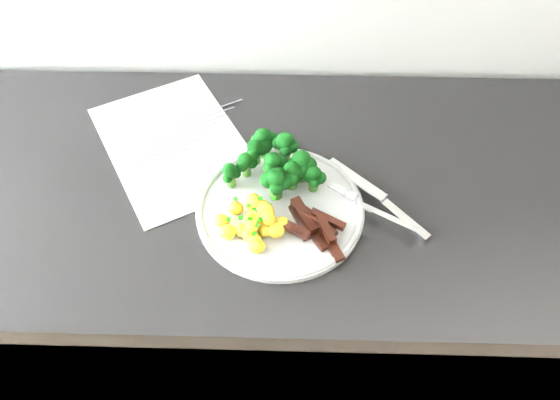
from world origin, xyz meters
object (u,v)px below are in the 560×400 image
plate (280,209)px  potatoes (257,221)px  counter (320,311)px  knife (389,207)px  broccoli (278,162)px  fork (373,209)px  recipe_paper (175,143)px  beef_strips (313,225)px

plate → potatoes: bearing=-131.9°
counter → knife: (0.09, -0.05, 0.44)m
broccoli → fork: bearing=-24.6°
fork → knife: bearing=22.8°
recipe_paper → plate: size_ratio=1.44×
knife → plate: bearing=-177.5°
counter → plate: (-0.09, -0.06, 0.44)m
counter → knife: bearing=-28.5°
beef_strips → knife: (0.12, 0.05, -0.01)m
beef_strips → knife: bearing=20.8°
recipe_paper → plate: bearing=-37.8°
plate → fork: fork is taller
counter → fork: fork is taller
broccoli → fork: (0.15, -0.07, -0.03)m
counter → beef_strips: bearing=-110.6°
fork → counter: bearing=135.0°
broccoli → beef_strips: 0.12m
plate → beef_strips: size_ratio=2.36×
recipe_paper → knife: knife is taller
fork → knife: size_ratio=0.81×
potatoes → beef_strips: size_ratio=1.03×
counter → potatoes: size_ratio=19.35×
plate → counter: bearing=32.2°
beef_strips → fork: size_ratio=0.84×
plate → potatoes: (-0.03, -0.04, 0.02)m
potatoes → recipe_paper: bearing=129.9°
broccoli → beef_strips: broccoli is taller
broccoli → potatoes: bearing=-105.8°
beef_strips → recipe_paper: bearing=142.5°
counter → potatoes: potatoes is taller
recipe_paper → fork: (0.34, -0.15, 0.02)m
beef_strips → broccoli: bearing=118.7°
knife → recipe_paper: bearing=159.0°
counter → knife: 0.45m
recipe_paper → beef_strips: bearing=-37.5°
plate → beef_strips: 0.07m
counter → plate: bearing=-147.8°
counter → knife: knife is taller
plate → beef_strips: (0.05, -0.04, 0.01)m
counter → broccoli: 0.48m
recipe_paper → plate: plate is taller
counter → plate: size_ratio=8.43×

